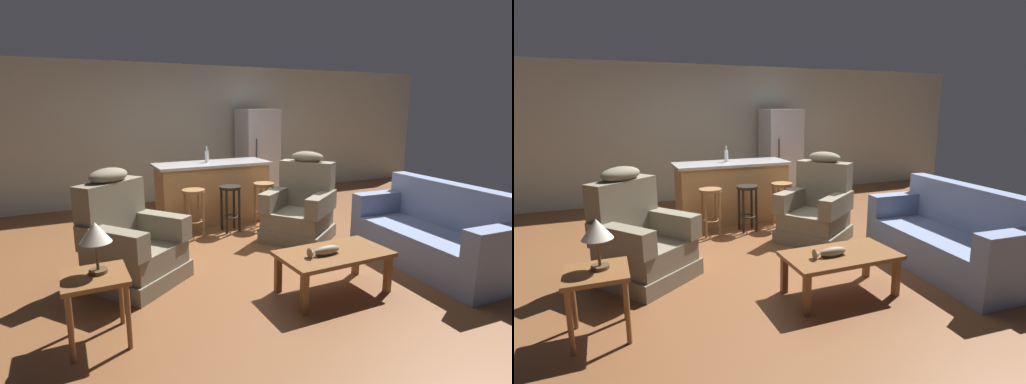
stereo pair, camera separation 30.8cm
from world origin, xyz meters
TOP-DOWN VIEW (x-y plane):
  - ground_plane at (0.00, 0.00)m, footprint 12.00×12.00m
  - back_wall at (0.00, 3.12)m, footprint 12.00×0.05m
  - coffee_table at (0.19, -1.56)m, footprint 1.10×0.60m
  - fish_figurine at (0.05, -1.60)m, footprint 0.34×0.10m
  - couch at (1.69, -1.49)m, footprint 0.96×1.95m
  - recliner_near_lamp at (-1.57, -0.43)m, footprint 1.18×1.18m
  - recliner_near_island at (0.80, 0.01)m, footprint 1.17×1.17m
  - end_table at (-1.98, -1.46)m, footprint 0.48×0.48m
  - table_lamp at (-1.95, -1.43)m, footprint 0.24×0.24m
  - kitchen_island at (0.00, 1.35)m, footprint 1.80×0.70m
  - bar_stool_left at (-0.51, 0.72)m, footprint 0.32×0.32m
  - bar_stool_middle at (0.04, 0.72)m, footprint 0.32×0.32m
  - bar_stool_right at (0.59, 0.72)m, footprint 0.32×0.32m
  - refrigerator at (1.39, 2.55)m, footprint 0.70×0.69m
  - bottle_tall_green at (-0.07, 1.41)m, footprint 0.06×0.06m

SIDE VIEW (x-z plane):
  - ground_plane at x=0.00m, z-range 0.00..0.00m
  - couch at x=1.69m, z-range -0.13..0.81m
  - coffee_table at x=0.19m, z-range 0.15..0.57m
  - recliner_near_lamp at x=-1.57m, z-range -0.18..1.02m
  - recliner_near_island at x=0.80m, z-range -0.18..1.02m
  - end_table at x=-1.98m, z-range 0.18..0.74m
  - fish_figurine at x=0.05m, z-range 0.41..0.51m
  - bar_stool_left at x=-0.51m, z-range 0.13..0.81m
  - bar_stool_middle at x=0.04m, z-range 0.13..0.81m
  - bar_stool_right at x=0.59m, z-range 0.13..0.81m
  - kitchen_island at x=0.00m, z-range 0.00..0.95m
  - table_lamp at x=-1.95m, z-range 0.66..1.07m
  - refrigerator at x=1.39m, z-range 0.00..1.76m
  - bottle_tall_green at x=-0.07m, z-range 0.92..1.17m
  - back_wall at x=0.00m, z-range 0.00..2.60m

